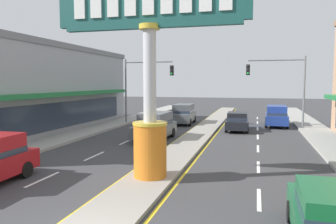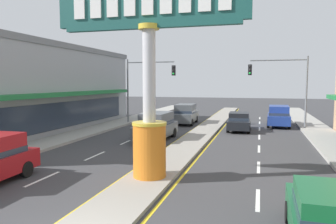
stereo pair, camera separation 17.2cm
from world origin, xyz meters
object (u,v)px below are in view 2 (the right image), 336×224
suv_far_right_lane (156,126)px  suv_kerb_right (185,114)px  traffic_light_right_side (284,79)px  traffic_light_left_side (145,80)px  storefront_left (24,88)px  sedan_near_left_lane (239,121)px  district_sign (149,81)px  suv_mid_left_lane (279,116)px  sedan_near_right_lane (331,220)px

suv_far_right_lane → suv_kerb_right: same height
suv_kerb_right → suv_far_right_lane: bearing=-90.0°
traffic_light_right_side → traffic_light_left_side: bearing=-178.2°
storefront_left → sedan_near_left_lane: 17.91m
district_sign → traffic_light_left_side: (-6.23, 16.51, 0.19)m
district_sign → traffic_light_right_side: (6.23, 16.89, 0.19)m
traffic_light_right_side → suv_far_right_lane: 12.33m
sedan_near_left_lane → suv_mid_left_lane: 4.90m
sedan_near_right_lane → suv_mid_left_lane: suv_mid_left_lane is taller
sedan_near_left_lane → suv_kerb_right: (-5.30, 3.18, 0.20)m
district_sign → traffic_light_left_side: size_ratio=1.27×
traffic_light_right_side → suv_far_right_lane: (-8.88, -7.92, -3.26)m
district_sign → suv_mid_left_lane: size_ratio=1.69×
traffic_light_left_side → sedan_near_right_lane: traffic_light_left_side is taller
suv_far_right_lane → sedan_near_left_lane: (5.29, 5.92, -0.20)m
suv_mid_left_lane → sedan_near_right_lane: bearing=-90.0°
sedan_near_left_lane → suv_far_right_lane: bearing=-131.8°
district_sign → suv_far_right_lane: district_sign is taller
suv_far_right_lane → sedan_near_right_lane: bearing=-56.9°
traffic_light_right_side → suv_kerb_right: (-8.88, 1.18, -3.26)m
suv_far_right_lane → sedan_near_left_lane: 7.94m
traffic_light_left_side → suv_kerb_right: 5.09m
traffic_light_right_side → sedan_near_right_lane: bearing=-90.8°
suv_far_right_lane → suv_mid_left_lane: same height
suv_kerb_right → sedan_near_right_lane: bearing=-68.9°
traffic_light_right_side → sedan_near_left_lane: 5.37m
traffic_light_right_side → storefront_left: bearing=-161.4°
traffic_light_left_side → suv_far_right_lane: traffic_light_left_side is taller
traffic_light_right_side → sedan_near_right_lane: traffic_light_right_side is taller
suv_far_right_lane → suv_kerb_right: (-0.01, 9.10, 0.00)m
suv_kerb_right → district_sign: bearing=-81.7°
traffic_light_right_side → suv_kerb_right: 9.54m
storefront_left → suv_mid_left_lane: storefront_left is taller
traffic_light_right_side → sedan_near_left_lane: bearing=-150.8°
storefront_left → traffic_light_right_side: size_ratio=3.80×
sedan_near_right_lane → suv_mid_left_lane: bearing=90.0°
suv_kerb_right → storefront_left: bearing=-145.2°
district_sign → suv_far_right_lane: 9.84m
traffic_light_left_side → traffic_light_right_side: 12.47m
traffic_light_left_side → sedan_near_left_lane: bearing=-10.3°
sedan_near_right_lane → suv_far_right_lane: size_ratio=0.93×
sedan_near_left_lane → suv_mid_left_lane: (3.30, 3.61, 0.20)m
traffic_light_right_side → sedan_near_left_lane: (-3.58, -2.00, -3.46)m
suv_mid_left_lane → traffic_light_left_side: bearing=-170.7°
sedan_near_right_lane → suv_kerb_right: suv_kerb_right is taller
district_sign → suv_kerb_right: district_sign is taller
storefront_left → suv_mid_left_lane: (20.29, 8.55, -2.56)m
traffic_light_left_side → suv_kerb_right: traffic_light_left_side is taller
traffic_light_right_side → suv_kerb_right: bearing=172.4°
sedan_near_left_lane → suv_mid_left_lane: bearing=47.6°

